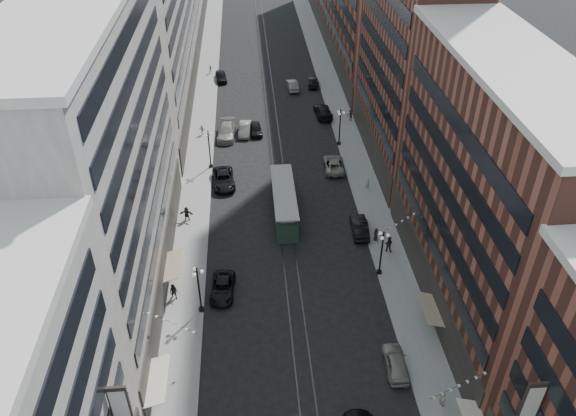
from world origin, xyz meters
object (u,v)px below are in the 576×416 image
object	(u,v)px
car_4	(396,363)
lamppost_sw_far	(199,288)
pedestrian_5	(187,214)
pedestrian_extra_0	(211,69)
car_2	(223,288)
pedestrian_2	(174,292)
car_14	(292,85)
lamppost_sw_mid	(209,148)
pedestrian_8	(367,182)
pedestrian_4	(443,399)
car_9	(221,76)
pedestrian_9	(351,115)
car_10	(359,227)
car_13	(256,129)
pedestrian_7	(389,244)
car_12	(323,111)
pedestrian_extra_1	(376,234)
streetcar	(284,203)
car_7	(224,179)
car_extra_0	(313,82)
lamppost_se_far	(382,251)
car_8	(226,131)
car_extra_1	(245,129)
car_11	(334,164)
pedestrian_6	(202,130)
lamppost_se_mid	(340,126)

from	to	relation	value
car_4	lamppost_sw_far	bearing A→B (deg)	-23.94
pedestrian_5	pedestrian_extra_0	distance (m)	45.47
car_2	pedestrian_2	distance (m)	4.82
car_2	car_14	world-z (taller)	car_14
lamppost_sw_mid	pedestrian_8	xyz separation A→B (m)	(20.26, -6.85, -2.10)
car_4	pedestrian_4	world-z (taller)	pedestrian_4
car_9	pedestrian_9	world-z (taller)	pedestrian_9
car_10	car_13	bearing A→B (deg)	-63.54
lamppost_sw_far	pedestrian_7	world-z (taller)	lamppost_sw_far
lamppost_sw_mid	car_12	xyz separation A→B (m)	(17.31, 14.58, -2.25)
car_2	pedestrian_extra_1	bearing A→B (deg)	27.13
streetcar	car_7	xyz separation A→B (m)	(-7.37, 7.00, -0.71)
streetcar	car_extra_0	size ratio (longest dim) A/B	2.67
lamppost_se_far	pedestrian_8	bearing A→B (deg)	83.45
lamppost_sw_mid	car_8	xyz separation A→B (m)	(2.04, 8.84, -2.20)
car_7	pedestrian_7	world-z (taller)	pedestrian_7
lamppost_sw_far	car_12	world-z (taller)	lamppost_sw_far
car_extra_1	car_13	bearing A→B (deg)	2.20
pedestrian_7	car_extra_0	size ratio (longest dim) A/B	0.43
car_4	car_8	distance (m)	46.62
car_extra_1	pedestrian_extra_0	size ratio (longest dim) A/B	3.10
pedestrian_8	car_extra_0	bearing A→B (deg)	-82.29
car_8	car_11	size ratio (longest dim) A/B	1.11
car_8	car_2	bearing A→B (deg)	-86.29
car_4	pedestrian_extra_1	xyz separation A→B (m)	(1.94, 17.77, 0.13)
lamppost_sw_far	streetcar	bearing A→B (deg)	59.56
lamppost_sw_mid	pedestrian_9	bearing A→B (deg)	29.81
car_10	car_11	world-z (taller)	car_10
car_2	pedestrian_4	world-z (taller)	pedestrian_4
pedestrian_8	pedestrian_4	bearing A→B (deg)	92.07
car_12	pedestrian_6	bearing A→B (deg)	11.20
pedestrian_6	car_extra_0	bearing A→B (deg)	-121.40
car_4	pedestrian_extra_1	bearing A→B (deg)	-94.59
pedestrian_8	car_12	bearing A→B (deg)	-79.92
pedestrian_5	pedestrian_6	size ratio (longest dim) A/B	1.13
car_10	car_14	size ratio (longest dim) A/B	1.02
car_10	pedestrian_9	size ratio (longest dim) A/B	2.55
car_10	car_11	xyz separation A→B (m)	(-0.93, 14.13, -0.04)
lamppost_sw_mid	car_extra_1	world-z (taller)	lamppost_sw_mid
lamppost_sw_far	car_11	distance (m)	30.44
car_extra_0	car_9	bearing A→B (deg)	-6.54
lamppost_se_mid	car_8	xyz separation A→B (m)	(-16.36, 3.84, -2.20)
car_10	car_extra_1	distance (m)	28.39
car_8	car_13	distance (m)	4.44
pedestrian_4	pedestrian_8	bearing A→B (deg)	-15.54
lamppost_sw_mid	pedestrian_2	bearing A→B (deg)	-96.20
lamppost_se_mid	car_8	world-z (taller)	lamppost_se_mid
pedestrian_2	car_14	distance (m)	53.02
car_10	lamppost_sw_mid	bearing A→B (deg)	-39.26
car_8	car_13	world-z (taller)	car_8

